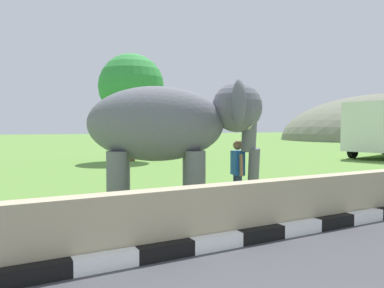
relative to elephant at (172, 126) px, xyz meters
The scene contains 5 objects.
striped_curb 3.76m from the elephant, 124.22° to the right, with size 16.20×0.20×0.24m.
barrier_parapet 2.87m from the elephant, 77.80° to the right, with size 28.00×0.36×1.00m, color tan.
elephant is the anchor object (origin of this frame).
person_handler 1.94m from the elephant, 11.50° to the right, with size 0.34×0.64×1.66m.
tree_distant 13.60m from the elephant, 74.91° to the left, with size 3.77×3.77×6.20m.
Camera 1 is at (-2.13, -1.50, 1.97)m, focal length 34.71 mm.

